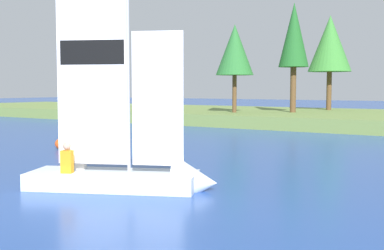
{
  "coord_description": "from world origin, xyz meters",
  "views": [
    {
      "loc": [
        11.43,
        -3.99,
        2.54
      ],
      "look_at": [
        1.43,
        10.99,
        1.2
      ],
      "focal_mm": 46.12,
      "sensor_mm": 36.0,
      "label": 1
    }
  ],
  "objects_px": {
    "shoreline_tree_left": "(235,50)",
    "channel_buoy": "(60,144)",
    "shoreline_tree_midleft": "(294,36)",
    "sailboat": "(142,170)",
    "shoreline_tree_centre": "(330,44)"
  },
  "relations": [
    {
      "from": "shoreline_tree_centre",
      "to": "channel_buoy",
      "type": "relative_size",
      "value": 17.24
    },
    {
      "from": "shoreline_tree_left",
      "to": "channel_buoy",
      "type": "height_order",
      "value": "shoreline_tree_left"
    },
    {
      "from": "sailboat",
      "to": "channel_buoy",
      "type": "xyz_separation_m",
      "value": [
        -8.13,
        4.48,
        -0.27
      ]
    },
    {
      "from": "shoreline_tree_midleft",
      "to": "channel_buoy",
      "type": "height_order",
      "value": "shoreline_tree_midleft"
    },
    {
      "from": "shoreline_tree_midleft",
      "to": "sailboat",
      "type": "distance_m",
      "value": 25.45
    },
    {
      "from": "shoreline_tree_midleft",
      "to": "channel_buoy",
      "type": "xyz_separation_m",
      "value": [
        -2.33,
        -19.62,
        -6.04
      ]
    },
    {
      "from": "shoreline_tree_midleft",
      "to": "shoreline_tree_left",
      "type": "bearing_deg",
      "value": -143.75
    },
    {
      "from": "sailboat",
      "to": "channel_buoy",
      "type": "height_order",
      "value": "sailboat"
    },
    {
      "from": "shoreline_tree_left",
      "to": "sailboat",
      "type": "relative_size",
      "value": 0.97
    },
    {
      "from": "shoreline_tree_midleft",
      "to": "sailboat",
      "type": "xyz_separation_m",
      "value": [
        5.81,
        -24.1,
        -5.77
      ]
    },
    {
      "from": "shoreline_tree_midleft",
      "to": "channel_buoy",
      "type": "relative_size",
      "value": 18.05
    },
    {
      "from": "shoreline_tree_left",
      "to": "channel_buoy",
      "type": "xyz_separation_m",
      "value": [
        1.1,
        -17.11,
        -5.04
      ]
    },
    {
      "from": "channel_buoy",
      "to": "shoreline_tree_midleft",
      "type": "bearing_deg",
      "value": 83.24
    },
    {
      "from": "sailboat",
      "to": "channel_buoy",
      "type": "bearing_deg",
      "value": 126.25
    },
    {
      "from": "shoreline_tree_centre",
      "to": "sailboat",
      "type": "height_order",
      "value": "shoreline_tree_centre"
    }
  ]
}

